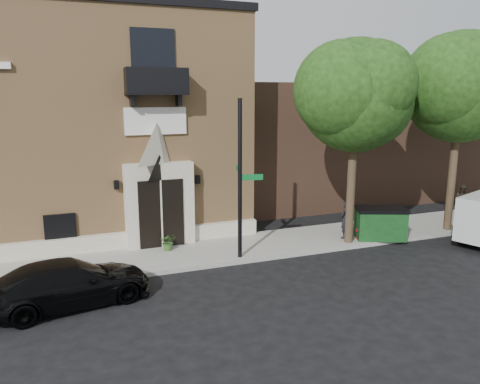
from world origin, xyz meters
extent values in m
plane|color=black|center=(0.00, 0.00, 0.00)|extent=(120.00, 120.00, 0.00)
cube|color=gray|center=(1.00, 1.50, 0.07)|extent=(42.00, 3.00, 0.15)
cube|color=tan|center=(-3.00, 8.00, 4.50)|extent=(12.00, 10.00, 9.00)
cube|color=black|center=(-3.00, 8.00, 9.15)|extent=(12.20, 10.20, 0.30)
cube|color=beige|center=(-3.00, 2.88, 0.45)|extent=(12.00, 0.30, 0.60)
cube|color=beige|center=(-1.00, 2.75, 1.75)|extent=(2.60, 0.55, 3.20)
pyramid|color=beige|center=(-1.00, 2.75, 4.10)|extent=(2.60, 0.55, 1.50)
cube|color=black|center=(-1.00, 2.46, 1.45)|extent=(1.70, 0.06, 2.60)
cube|color=beige|center=(-1.00, 2.42, 1.45)|extent=(0.06, 0.04, 2.60)
cube|color=white|center=(-1.00, 2.94, 4.90)|extent=(2.30, 0.10, 1.00)
cube|color=black|center=(-1.00, 2.55, 5.90)|extent=(2.20, 0.90, 0.10)
cube|color=black|center=(-1.00, 2.12, 6.35)|extent=(2.20, 0.06, 0.90)
cube|color=black|center=(-2.05, 2.55, 6.35)|extent=(0.06, 0.90, 0.90)
cube|color=black|center=(0.05, 2.55, 6.35)|extent=(0.06, 0.90, 0.90)
cube|color=black|center=(-1.00, 2.97, 7.10)|extent=(1.60, 0.08, 2.20)
cube|color=black|center=(-4.60, 2.95, 1.15)|extent=(1.10, 0.10, 1.00)
cube|color=#FF4F02|center=(-4.60, 2.98, 1.15)|extent=(0.85, 0.06, 0.75)
cube|color=black|center=(-2.55, 2.88, 2.60)|extent=(0.18, 0.18, 0.32)
cube|color=black|center=(0.55, 2.88, 2.60)|extent=(0.18, 0.18, 0.32)
cube|color=brown|center=(12.00, 9.00, 3.20)|extent=(18.00, 8.00, 6.40)
cylinder|color=#38281C|center=(6.00, 0.45, 2.25)|extent=(0.32, 0.32, 4.20)
sphere|color=#17330E|center=(6.00, 0.45, 5.82)|extent=(4.20, 4.20, 4.20)
sphere|color=#17330E|center=(6.80, 0.75, 5.52)|extent=(3.36, 3.36, 3.36)
sphere|color=#17330E|center=(5.30, 0.25, 6.02)|extent=(3.57, 3.57, 3.57)
sphere|color=#17330E|center=(6.20, -0.25, 6.22)|extent=(3.15, 3.15, 3.15)
cylinder|color=#38281C|center=(11.00, 0.45, 2.36)|extent=(0.32, 0.32, 4.42)
sphere|color=#17330E|center=(11.00, 0.45, 6.15)|extent=(4.50, 4.50, 4.50)
sphere|color=#17330E|center=(11.80, 0.75, 5.85)|extent=(3.60, 3.60, 3.60)
sphere|color=#17330E|center=(10.30, 0.25, 6.35)|extent=(3.82, 3.82, 3.83)
sphere|color=#17330E|center=(11.20, -0.25, 6.55)|extent=(3.38, 3.38, 3.38)
imported|color=black|center=(-4.42, -1.30, 0.66)|extent=(4.83, 2.70, 1.32)
cylinder|color=black|center=(10.34, -1.05, 0.38)|extent=(0.80, 0.50, 0.76)
cylinder|color=black|center=(1.38, 0.36, 2.95)|extent=(0.15, 0.15, 5.60)
cube|color=#096427|center=(1.79, 0.27, 3.05)|extent=(0.78, 0.21, 0.21)
cube|color=#096427|center=(1.47, 0.77, 3.28)|extent=(0.21, 0.78, 0.21)
cylinder|color=#B70021|center=(6.67, 0.60, 0.19)|extent=(0.33, 0.33, 0.07)
cylinder|color=#B70021|center=(6.67, 0.60, 0.48)|extent=(0.24, 0.24, 0.51)
sphere|color=#B70021|center=(6.67, 0.60, 0.76)|extent=(0.24, 0.24, 0.24)
cylinder|color=#B70021|center=(6.67, 0.60, 0.52)|extent=(0.42, 0.11, 0.11)
cube|color=#0F3714|center=(7.45, 0.40, 0.73)|extent=(2.15, 1.68, 1.16)
cube|color=black|center=(7.45, 0.40, 1.36)|extent=(2.22, 1.75, 0.13)
imported|color=#375D26|center=(-0.87, 1.98, 0.48)|extent=(0.69, 0.63, 0.66)
imported|color=black|center=(6.15, 0.95, 0.90)|extent=(0.65, 0.55, 1.50)
imported|color=#2B231C|center=(13.33, 2.00, 0.91)|extent=(0.68, 0.82, 1.53)
camera|label=1|loc=(-4.26, -14.57, 5.91)|focal=35.00mm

